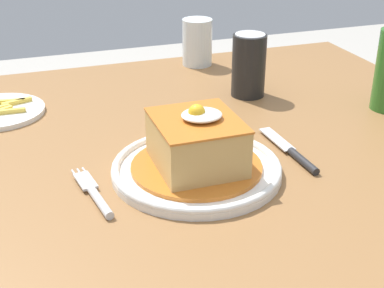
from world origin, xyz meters
name	(u,v)px	position (x,y,z in m)	size (l,w,h in m)	color
dining_table	(163,199)	(0.00, 0.00, 0.62)	(1.17, 0.87, 0.73)	olive
main_plate	(196,169)	(0.02, -0.12, 0.74)	(0.25, 0.25, 0.02)	white
sandwich_meal	(197,145)	(0.02, -0.12, 0.78)	(0.19, 0.19, 0.10)	#C66B23
fork	(95,195)	(-0.13, -0.14, 0.74)	(0.04, 0.14, 0.01)	silver
knife	(295,154)	(0.18, -0.12, 0.74)	(0.02, 0.17, 0.01)	#262628
soda_can	(249,65)	(0.22, 0.15, 0.79)	(0.07, 0.07, 0.12)	black
drinking_glass	(197,45)	(0.19, 0.37, 0.78)	(0.07, 0.07, 0.10)	gold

